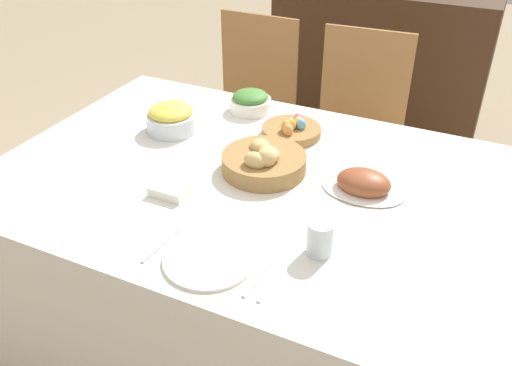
% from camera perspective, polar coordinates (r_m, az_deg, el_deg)
% --- Properties ---
extents(ground_plane, '(12.00, 12.00, 0.00)m').
position_cam_1_polar(ground_plane, '(2.28, 1.55, -16.20)').
color(ground_plane, tan).
extents(dining_table, '(1.89, 1.19, 0.76)m').
position_cam_1_polar(dining_table, '(2.01, 1.72, -9.05)').
color(dining_table, white).
rests_on(dining_table, ground).
extents(chair_far_center, '(0.44, 0.44, 0.99)m').
position_cam_1_polar(chair_far_center, '(2.65, 10.36, 5.36)').
color(chair_far_center, olive).
rests_on(chair_far_center, ground).
extents(chair_far_left, '(0.43, 0.43, 0.99)m').
position_cam_1_polar(chair_far_left, '(2.83, -0.73, 7.69)').
color(chair_far_left, olive).
rests_on(chair_far_left, ground).
extents(sideboard, '(1.27, 0.44, 0.98)m').
position_cam_1_polar(sideboard, '(3.52, 12.71, 11.53)').
color(sideboard, '#3D2616').
rests_on(sideboard, ground).
extents(bread_basket, '(0.28, 0.28, 0.12)m').
position_cam_1_polar(bread_basket, '(1.81, 0.83, 2.27)').
color(bread_basket, '#9E7542').
rests_on(bread_basket, dining_table).
extents(egg_basket, '(0.22, 0.22, 0.08)m').
position_cam_1_polar(egg_basket, '(2.05, 3.79, 5.61)').
color(egg_basket, '#9E7542').
rests_on(egg_basket, dining_table).
extents(ham_platter, '(0.27, 0.19, 0.08)m').
position_cam_1_polar(ham_platter, '(1.75, 11.25, -0.09)').
color(ham_platter, white).
rests_on(ham_platter, dining_table).
extents(green_salad_bowl, '(0.17, 0.17, 0.09)m').
position_cam_1_polar(green_salad_bowl, '(2.24, -0.60, 8.57)').
color(green_salad_bowl, white).
rests_on(green_salad_bowl, dining_table).
extents(pineapple_bowl, '(0.19, 0.19, 0.11)m').
position_cam_1_polar(pineapple_bowl, '(2.10, -8.90, 6.75)').
color(pineapple_bowl, silver).
rests_on(pineapple_bowl, dining_table).
extents(dinner_plate, '(0.25, 0.25, 0.01)m').
position_cam_1_polar(dinner_plate, '(1.46, -4.97, -7.96)').
color(dinner_plate, white).
rests_on(dinner_plate, dining_table).
extents(fork, '(0.02, 0.17, 0.00)m').
position_cam_1_polar(fork, '(1.53, -9.88, -6.39)').
color(fork, '#B7B7BC').
rests_on(fork, dining_table).
extents(knife, '(0.02, 0.17, 0.00)m').
position_cam_1_polar(knife, '(1.41, 0.42, -9.76)').
color(knife, '#B7B7BC').
rests_on(knife, dining_table).
extents(spoon, '(0.02, 0.17, 0.00)m').
position_cam_1_polar(spoon, '(1.40, 1.54, -10.11)').
color(spoon, '#B7B7BC').
rests_on(spoon, dining_table).
extents(drinking_cup, '(0.07, 0.07, 0.10)m').
position_cam_1_polar(drinking_cup, '(1.46, 6.76, -5.78)').
color(drinking_cup, silver).
rests_on(drinking_cup, dining_table).
extents(butter_dish, '(0.12, 0.07, 0.03)m').
position_cam_1_polar(butter_dish, '(1.72, -9.13, -0.84)').
color(butter_dish, white).
rests_on(butter_dish, dining_table).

